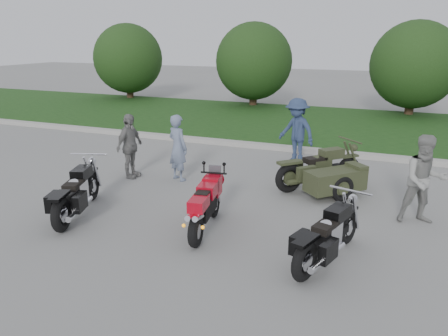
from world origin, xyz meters
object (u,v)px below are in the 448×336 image
at_px(person_back, 130,146).
at_px(cruiser_right, 326,238).
at_px(sportbike_red, 205,205).
at_px(person_grey, 424,180).
at_px(person_denim, 297,131).
at_px(person_stripe, 178,148).
at_px(cruiser_left, 76,195).
at_px(cruiser_sidecar, 327,176).

bearing_deg(person_back, cruiser_right, -113.16).
relative_size(sportbike_red, cruiser_right, 0.89).
bearing_deg(person_grey, person_denim, 116.50).
bearing_deg(person_stripe, cruiser_left, 98.07).
bearing_deg(person_back, cruiser_left, -168.00).
bearing_deg(cruiser_left, cruiser_sidecar, 17.04).
distance_m(sportbike_red, person_denim, 5.06).
xyz_separation_m(cruiser_sidecar, person_grey, (1.87, -0.92, 0.42)).
height_order(person_grey, person_denim, person_denim).
distance_m(cruiser_left, person_back, 2.51).
height_order(cruiser_right, cruiser_sidecar, cruiser_sidecar).
xyz_separation_m(sportbike_red, cruiser_right, (2.17, -0.33, -0.10)).
xyz_separation_m(cruiser_left, person_denim, (3.04, 5.32, 0.44)).
relative_size(person_stripe, person_denim, 0.91).
bearing_deg(cruiser_sidecar, cruiser_right, -37.08).
xyz_separation_m(cruiser_right, person_stripe, (-3.98, 2.77, 0.39)).
distance_m(cruiser_right, person_stripe, 4.86).
bearing_deg(sportbike_red, cruiser_sidecar, 49.78).
distance_m(cruiser_right, person_grey, 2.63).
distance_m(person_denim, person_back, 4.48).
bearing_deg(person_back, person_denim, -47.52).
bearing_deg(cruiser_right, cruiser_sidecar, 115.67).
bearing_deg(person_grey, cruiser_left, -178.46).
height_order(sportbike_red, person_denim, person_denim).
bearing_deg(person_stripe, cruiser_sidecar, -150.37).
relative_size(cruiser_sidecar, person_back, 1.31).
xyz_separation_m(sportbike_red, cruiser_left, (-2.58, -0.28, -0.07)).
xyz_separation_m(person_grey, person_back, (-6.53, 0.30, -0.05)).
xyz_separation_m(cruiser_left, person_grey, (6.13, 2.15, 0.40)).
bearing_deg(cruiser_sidecar, sportbike_red, -77.09).
bearing_deg(cruiser_right, person_back, 170.77).
relative_size(sportbike_red, person_back, 1.15).
bearing_deg(cruiser_right, person_stripe, 161.82).
xyz_separation_m(person_stripe, person_grey, (5.36, -0.57, 0.04)).
distance_m(cruiser_left, person_stripe, 2.85).
bearing_deg(cruiser_left, person_grey, 0.55).
height_order(sportbike_red, person_stripe, person_stripe).
xyz_separation_m(person_denim, person_back, (-3.44, -2.86, -0.09)).
relative_size(cruiser_right, person_grey, 1.22).
distance_m(sportbike_red, person_back, 3.70).
height_order(cruiser_right, person_stripe, person_stripe).
bearing_deg(cruiser_sidecar, person_stripe, -130.38).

